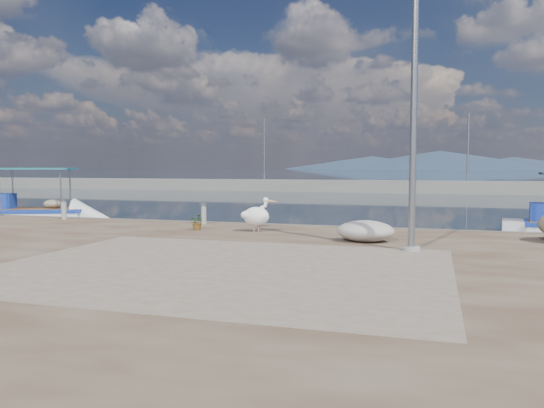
{
  "coord_description": "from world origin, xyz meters",
  "views": [
    {
      "loc": [
        5.11,
        -12.8,
        2.51
      ],
      "look_at": [
        0.0,
        3.8,
        1.3
      ],
      "focal_mm": 35.0,
      "sensor_mm": 36.0,
      "label": 1
    }
  ],
  "objects": [
    {
      "name": "pelican",
      "position": [
        -0.15,
        2.68,
        1.01
      ],
      "size": [
        1.13,
        0.77,
        1.08
      ],
      "rotation": [
        0.0,
        0.0,
        0.36
      ],
      "color": "tan",
      "rests_on": "quay"
    },
    {
      "name": "bollard_far",
      "position": [
        -8.55,
        4.28,
        0.92
      ],
      "size": [
        0.26,
        0.26,
        0.78
      ],
      "color": "gray",
      "rests_on": "quay"
    },
    {
      "name": "lamp_post",
      "position": [
        4.6,
        0.29,
        3.8
      ],
      "size": [
        0.44,
        0.96,
        7.0
      ],
      "color": "gray",
      "rests_on": "quay"
    },
    {
      "name": "mountains",
      "position": [
        4.39,
        650.0,
        9.51
      ],
      "size": [
        370.0,
        280.0,
        22.0
      ],
      "color": "#28384C",
      "rests_on": "ground"
    },
    {
      "name": "ground",
      "position": [
        0.0,
        0.0,
        0.0
      ],
      "size": [
        1400.0,
        1400.0,
        0.0
      ],
      "primitive_type": "plane",
      "color": "#162635",
      "rests_on": "ground"
    },
    {
      "name": "net_pile_d",
      "position": [
        3.35,
        1.52,
        0.79
      ],
      "size": [
        1.54,
        1.16,
        0.58
      ],
      "primitive_type": "ellipsoid",
      "color": "#B6B0A8",
      "rests_on": "quay"
    },
    {
      "name": "boat_left",
      "position": [
        -12.61,
        7.39,
        0.23
      ],
      "size": [
        6.32,
        4.12,
        2.9
      ],
      "rotation": [
        0.0,
        0.0,
        0.39
      ],
      "color": "white",
      "rests_on": "ground"
    },
    {
      "name": "quay_patch",
      "position": [
        1.0,
        -3.0,
        0.5
      ],
      "size": [
        9.0,
        7.0,
        0.01
      ],
      "primitive_type": "cube",
      "color": "gray",
      "rests_on": "quay"
    },
    {
      "name": "breakwater",
      "position": [
        -0.0,
        40.0,
        0.6
      ],
      "size": [
        120.0,
        2.2,
        7.5
      ],
      "color": "gray",
      "rests_on": "ground"
    },
    {
      "name": "bollard_near",
      "position": [
        -2.7,
        4.33,
        0.9
      ],
      "size": [
        0.24,
        0.24,
        0.74
      ],
      "color": "gray",
      "rests_on": "quay"
    },
    {
      "name": "potted_plant",
      "position": [
        -2.1,
        2.57,
        0.76
      ],
      "size": [
        0.49,
        0.44,
        0.52
      ],
      "primitive_type": "imported",
      "rotation": [
        0.0,
        0.0,
        -0.07
      ],
      "color": "#33722D",
      "rests_on": "quay"
    },
    {
      "name": "quay",
      "position": [
        0.0,
        -6.0,
        0.25
      ],
      "size": [
        44.0,
        22.0,
        0.5
      ],
      "primitive_type": "cube",
      "color": "#482F1F",
      "rests_on": "ground"
    }
  ]
}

